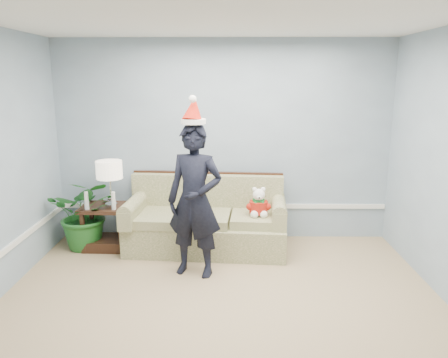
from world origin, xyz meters
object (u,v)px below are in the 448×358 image
at_px(sofa, 207,223).
at_px(teddy_bear, 259,205).
at_px(man, 195,201).
at_px(side_table, 106,231).
at_px(table_lamp, 109,172).
at_px(houseplant, 86,213).

relative_size(sofa, teddy_bear, 5.61).
bearing_deg(sofa, man, -91.90).
height_order(side_table, table_lamp, table_lamp).
xyz_separation_m(side_table, table_lamp, (0.08, 0.01, 0.80)).
bearing_deg(man, houseplant, 168.82).
bearing_deg(sofa, table_lamp, -174.83).
bearing_deg(sofa, houseplant, -174.96).
relative_size(sofa, houseplant, 2.22).
relative_size(houseplant, teddy_bear, 2.53).
bearing_deg(houseplant, side_table, -1.67).
height_order(houseplant, teddy_bear, houseplant).
bearing_deg(table_lamp, sofa, 0.67).
relative_size(side_table, houseplant, 0.65).
xyz_separation_m(houseplant, teddy_bear, (2.23, -0.16, 0.16)).
xyz_separation_m(sofa, side_table, (-1.32, -0.02, -0.11)).
bearing_deg(teddy_bear, sofa, 164.09).
height_order(houseplant, man, man).
bearing_deg(man, side_table, 164.53).
bearing_deg(table_lamp, teddy_bear, -4.92).
bearing_deg(side_table, sofa, 0.96).
xyz_separation_m(sofa, table_lamp, (-1.23, -0.01, 0.69)).
xyz_separation_m(side_table, houseplant, (-0.25, 0.01, 0.25)).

